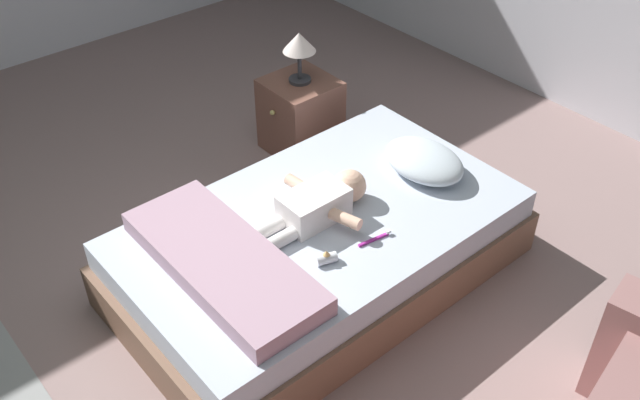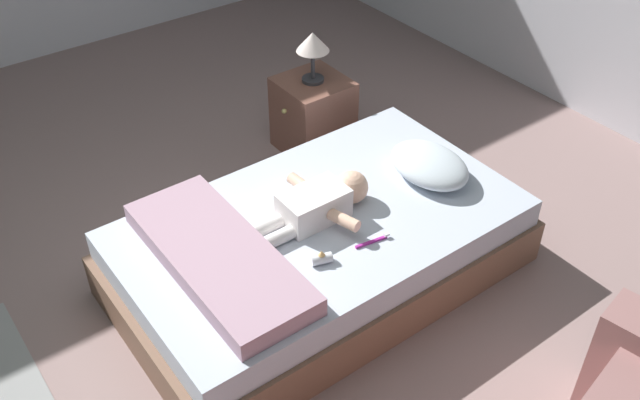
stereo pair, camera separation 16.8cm
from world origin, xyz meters
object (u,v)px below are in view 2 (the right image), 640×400
bed (320,248)px  baby_bottle (322,258)px  baby (320,203)px  toothbrush (373,241)px  pillow (429,165)px  lamp (313,45)px  nightstand (313,115)px

bed → baby_bottle: baby_bottle is taller
bed → baby: 0.26m
toothbrush → pillow: bearing=112.1°
bed → lamp: (-0.94, 0.64, 0.51)m
nightstand → lamp: size_ratio=1.53×
pillow → baby: baby is taller
pillow → toothbrush: size_ratio=2.58×
pillow → baby_bottle: pillow is taller
toothbrush → baby_bottle: 0.27m
bed → baby_bottle: 0.38m
baby_bottle → bed: bearing=144.7°
pillow → lamp: bearing=179.0°
toothbrush → baby: bearing=-165.0°
baby → lamp: bearing=145.5°
baby_bottle → pillow: bearing=103.1°
toothbrush → baby_bottle: (-0.03, -0.26, 0.02)m
baby_bottle → toothbrush: bearing=83.3°
toothbrush → lamp: lamp is taller
bed → baby: size_ratio=3.01×
bed → baby_bottle: bearing=-35.3°
pillow → nightstand: (-1.00, 0.02, -0.21)m
baby_bottle → baby: bearing=144.6°
bed → toothbrush: size_ratio=11.21×
baby → nightstand: bearing=145.5°
bed → toothbrush: bearing=16.9°
bed → nightstand: (-0.94, 0.64, 0.05)m
baby_bottle → nightstand: bearing=145.3°
lamp → nightstand: bearing=-90.0°
bed → pillow: (0.06, 0.63, 0.26)m
pillow → toothbrush: (0.22, -0.54, -0.06)m
nightstand → baby_bottle: bearing=-34.7°
pillow → baby_bottle: (0.19, -0.80, -0.04)m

